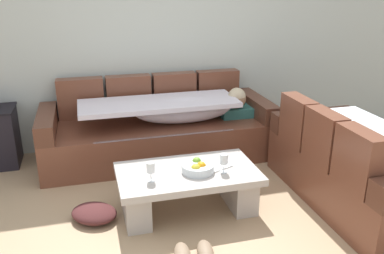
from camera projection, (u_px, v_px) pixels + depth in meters
The scene contains 11 objects.
ground_plane at pixel (201, 236), 3.26m from camera, with size 14.00×14.00×0.00m, color tan.
back_wall at pixel (150, 31), 4.75m from camera, with size 9.00×0.10×2.70m, color #B5BFB8.
couch_along_wall at pixel (162, 129), 4.63m from camera, with size 2.52×0.92×0.88m.
couch_near_window at pixel (356, 167), 3.68m from camera, with size 0.92×1.74×0.88m.
coffee_table at pixel (188, 185), 3.56m from camera, with size 1.20×0.68×0.38m.
fruit_bowl at pixel (198, 167), 3.47m from camera, with size 0.28×0.28×0.10m.
wine_glass_near_left at pixel (151, 168), 3.29m from camera, with size 0.07×0.07×0.17m.
wine_glass_near_right at pixel (224, 160), 3.44m from camera, with size 0.07×0.07×0.17m.
open_magazine at pixel (213, 166), 3.58m from camera, with size 0.28×0.21×0.01m, color white.
pair_of_shoes at pixel (194, 253), 2.99m from camera, with size 0.33×0.30×0.09m.
crumpled_garment at pixel (94, 213), 3.46m from camera, with size 0.40×0.32×0.12m, color #4C2323.
Camera 1 is at (-0.79, -2.66, 1.93)m, focal length 38.41 mm.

